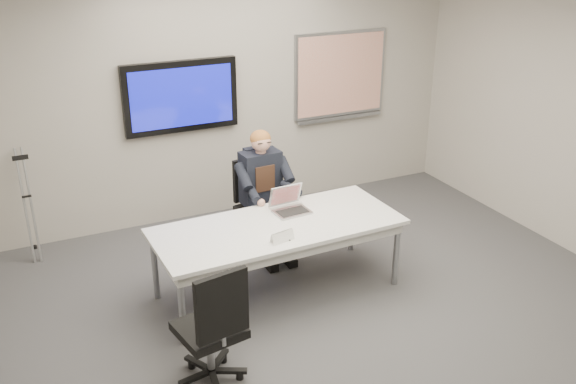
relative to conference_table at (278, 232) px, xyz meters
name	(u,v)px	position (x,y,z in m)	size (l,w,h in m)	color
floor	(348,341)	(0.21, -1.00, -0.63)	(6.00, 6.00, 0.02)	#393A3C
ceiling	(363,2)	(0.21, -1.00, 2.17)	(6.00, 6.00, 0.02)	silver
wall_back	(222,99)	(0.21, 2.00, 0.77)	(6.00, 0.02, 2.80)	#A7A196
conference_table	(278,232)	(0.00, 0.00, 0.00)	(2.34, 1.03, 0.71)	silver
tv_display	(181,97)	(-0.29, 1.95, 0.87)	(1.30, 0.09, 0.80)	black
whiteboard	(340,76)	(1.76, 1.97, 0.90)	(1.25, 0.08, 1.10)	gray
office_chair_far	(258,219)	(0.21, 0.98, -0.33)	(0.55, 0.55, 0.97)	black
office_chair_near	(213,347)	(-1.00, -1.00, -0.31)	(0.57, 0.57, 1.04)	black
seated_person	(267,207)	(0.22, 0.74, -0.09)	(0.43, 0.73, 1.34)	#1C212F
crutch	(28,203)	(-2.05, 1.75, -0.02)	(0.17, 0.41, 1.22)	#9C9FA3
laptop	(289,205)	(0.23, 0.24, 0.14)	(0.35, 0.33, 0.24)	#AAAAAC
name_tent	(282,236)	(-0.10, -0.31, 0.13)	(0.23, 0.06, 0.09)	white
pen	(287,238)	(-0.04, -0.29, 0.09)	(0.01, 0.01, 0.13)	black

